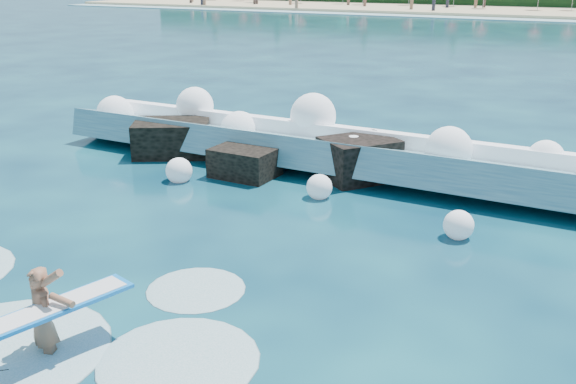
# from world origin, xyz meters

# --- Properties ---
(ground) EXTENTS (200.00, 200.00, 0.00)m
(ground) POSITION_xyz_m (0.00, 0.00, 0.00)
(ground) COLOR #07213B
(ground) RESTS_ON ground
(wet_band) EXTENTS (140.00, 5.00, 0.08)m
(wet_band) POSITION_xyz_m (0.00, 67.00, 0.04)
(wet_band) COLOR silver
(wet_band) RESTS_ON ground
(breaking_wave) EXTENTS (16.32, 2.62, 1.41)m
(breaking_wave) POSITION_xyz_m (-0.05, 7.30, 0.49)
(breaking_wave) COLOR teal
(breaking_wave) RESTS_ON ground
(rock_cluster) EXTENTS (8.13, 2.97, 1.25)m
(rock_cluster) POSITION_xyz_m (-2.12, 6.41, 0.40)
(rock_cluster) COLOR black
(rock_cluster) RESTS_ON ground
(surfer_with_board) EXTENTS (1.13, 2.81, 1.58)m
(surfer_with_board) POSITION_xyz_m (0.21, -2.68, 0.58)
(surfer_with_board) COLOR #956145
(surfer_with_board) RESTS_ON ground
(wave_spray) EXTENTS (14.95, 4.82, 1.94)m
(wave_spray) POSITION_xyz_m (-0.45, 7.23, 0.92)
(wave_spray) COLOR white
(wave_spray) RESTS_ON ground
(surf_foam) EXTENTS (8.98, 5.57, 0.15)m
(surf_foam) POSITION_xyz_m (-0.69, -2.42, 0.00)
(surf_foam) COLOR silver
(surf_foam) RESTS_ON ground
(beachgoers) EXTENTS (106.26, 14.16, 1.94)m
(beachgoers) POSITION_xyz_m (-5.21, 74.36, 1.08)
(beachgoers) COLOR #3F332D
(beachgoers) RESTS_ON ground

